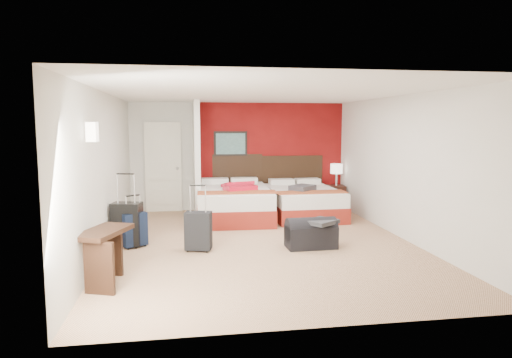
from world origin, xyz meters
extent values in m
plane|color=tan|center=(0.00, 0.00, 0.00)|extent=(6.50, 6.50, 0.00)
cube|color=silver|center=(0.00, 3.25, 1.25)|extent=(5.00, 0.04, 2.50)
cube|color=silver|center=(-2.50, 0.00, 1.25)|extent=(0.04, 6.50, 2.50)
cube|color=black|center=(-0.20, 3.19, 1.55)|extent=(0.78, 0.03, 0.58)
cube|color=white|center=(-2.38, -1.50, 1.90)|extent=(0.12, 0.20, 0.24)
cube|color=maroon|center=(0.75, 3.23, 1.25)|extent=(3.50, 0.04, 2.50)
cube|color=silver|center=(-1.00, 2.61, 1.25)|extent=(0.12, 1.20, 2.50)
cube|color=silver|center=(-1.75, 3.20, 1.02)|extent=(0.82, 0.06, 2.05)
cube|color=white|center=(-0.25, 2.10, 0.33)|extent=(1.61, 2.24, 0.65)
cube|color=white|center=(1.28, 2.14, 0.30)|extent=(1.44, 2.04, 0.61)
cube|color=red|center=(-0.15, 2.00, 0.71)|extent=(0.82, 0.99, 0.11)
cube|color=#3E3E43|center=(1.18, 1.84, 0.67)|extent=(0.62, 0.61, 0.12)
cube|color=black|center=(2.27, 2.87, 0.28)|extent=(0.44, 0.44, 0.56)
cylinder|color=silver|center=(2.27, 2.87, 0.82)|extent=(0.32, 0.32, 0.51)
cube|color=black|center=(-2.21, 0.14, 0.35)|extent=(0.52, 0.39, 0.70)
cube|color=black|center=(-1.07, -0.29, 0.30)|extent=(0.45, 0.34, 0.60)
cube|color=black|center=(-2.10, 0.11, 0.27)|extent=(0.45, 0.40, 0.54)
cube|color=black|center=(0.75, -0.37, 0.20)|extent=(0.81, 0.45, 0.40)
cube|color=#333438|center=(0.90, -0.42, 0.44)|extent=(0.63, 0.61, 0.06)
cube|color=black|center=(-2.27, -1.63, 0.35)|extent=(0.69, 0.93, 0.70)
camera|label=1|loc=(-1.25, -7.36, 1.99)|focal=31.89mm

